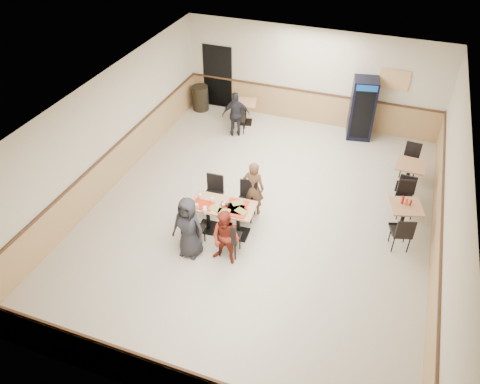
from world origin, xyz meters
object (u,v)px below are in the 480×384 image
at_px(lone_diner, 236,114).
at_px(diner_man_opposite, 253,188).
at_px(side_table_near, 404,214).
at_px(side_table_far, 409,172).
at_px(diner_woman_left, 188,228).
at_px(pepsi_cooler, 362,109).
at_px(diner_woman_right, 226,238).
at_px(trash_bin, 201,98).
at_px(main_table, 223,214).
at_px(back_table, 245,109).

bearing_deg(lone_diner, diner_man_opposite, 91.67).
distance_m(side_table_near, side_table_far, 1.73).
height_order(diner_woman_left, pepsi_cooler, pepsi_cooler).
relative_size(side_table_near, side_table_far, 1.13).
bearing_deg(lone_diner, diner_woman_right, 83.00).
height_order(lone_diner, trash_bin, lone_diner).
relative_size(main_table, diner_man_opposite, 1.04).
bearing_deg(diner_woman_right, side_table_near, 40.40).
xyz_separation_m(diner_man_opposite, lone_diner, (-1.68, 3.32, -0.01)).
distance_m(diner_woman_left, back_table, 6.03).
distance_m(diner_man_opposite, back_table, 4.47).
xyz_separation_m(diner_woman_right, trash_bin, (-3.36, 6.27, -0.26)).
height_order(main_table, back_table, main_table).
xyz_separation_m(side_table_near, side_table_far, (-0.02, 1.73, 0.01)).
xyz_separation_m(lone_diner, back_table, (0.00, 0.83, -0.22)).
bearing_deg(lone_diner, back_table, -115.14).
bearing_deg(side_table_far, pepsi_cooler, 124.83).
height_order(diner_woman_left, diner_man_opposite, diner_woman_left).
xyz_separation_m(diner_woman_left, pepsi_cooler, (2.70, 6.35, 0.18)).
distance_m(diner_woman_left, lone_diner, 5.20).
xyz_separation_m(side_table_far, back_table, (-5.11, 1.87, -0.02)).
bearing_deg(diner_woman_right, trash_bin, 124.88).
distance_m(main_table, trash_bin, 6.15).
distance_m(diner_man_opposite, side_table_far, 4.12).
bearing_deg(diner_woman_left, side_table_far, 46.24).
bearing_deg(side_table_near, side_table_far, 90.64).
relative_size(diner_woman_left, pepsi_cooler, 0.80).
distance_m(lone_diner, side_table_far, 5.22).
bearing_deg(trash_bin, main_table, -61.37).
distance_m(diner_woman_right, side_table_near, 4.17).
height_order(lone_diner, side_table_near, lone_diner).
distance_m(diner_woman_right, pepsi_cooler, 6.59).
bearing_deg(side_table_far, main_table, -140.52).
bearing_deg(side_table_far, diner_woman_left, -136.30).
distance_m(side_table_far, back_table, 5.44).
relative_size(diner_man_opposite, lone_diner, 1.02).
bearing_deg(back_table, diner_man_opposite, -67.97).
bearing_deg(back_table, lone_diner, -90.00).
bearing_deg(back_table, pepsi_cooler, 6.34).
bearing_deg(diner_woman_right, diner_man_opposite, 96.43).
bearing_deg(lone_diner, diner_woman_left, 74.09).
height_order(diner_man_opposite, side_table_near, diner_man_opposite).
height_order(side_table_far, trash_bin, trash_bin).
xyz_separation_m(main_table, diner_woman_left, (-0.42, -0.91, 0.23)).
height_order(diner_woman_right, side_table_far, diner_woman_right).
relative_size(side_table_far, trash_bin, 0.91).
xyz_separation_m(main_table, back_table, (-1.26, 5.05, -0.04)).
height_order(side_table_far, back_table, side_table_far).
xyz_separation_m(diner_woman_left, side_table_near, (4.30, 2.36, -0.25)).
xyz_separation_m(main_table, diner_woman_right, (0.41, -0.87, 0.15)).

